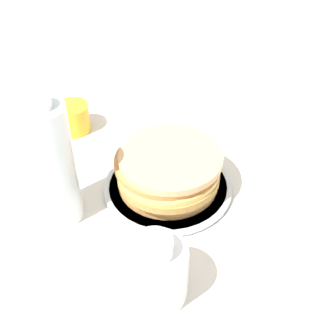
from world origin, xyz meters
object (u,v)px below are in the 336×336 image
object	(u,v)px
cream_jug	(155,271)
water_bottle_near	(53,165)
plate	(168,187)
pancake_stack	(168,170)
juice_glass	(73,118)

from	to	relation	value
cream_jug	water_bottle_near	xyz separation A→B (m)	(-0.22, -0.07, 0.06)
cream_jug	plate	bearing A→B (deg)	146.30
plate	cream_jug	distance (m)	0.23
plate	pancake_stack	distance (m)	0.04
plate	water_bottle_near	world-z (taller)	water_bottle_near
juice_glass	plate	bearing A→B (deg)	18.25
cream_jug	juice_glass	bearing A→B (deg)	175.27
pancake_stack	water_bottle_near	bearing A→B (deg)	-100.79
juice_glass	water_bottle_near	xyz separation A→B (m)	(0.23, -0.11, 0.08)
pancake_stack	juice_glass	world-z (taller)	pancake_stack
water_bottle_near	plate	bearing A→B (deg)	79.62
plate	cream_jug	world-z (taller)	cream_jug
juice_glass	cream_jug	xyz separation A→B (m)	(0.45, -0.04, 0.02)
pancake_stack	water_bottle_near	xyz separation A→B (m)	(-0.04, -0.19, 0.07)
water_bottle_near	pancake_stack	bearing A→B (deg)	79.21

